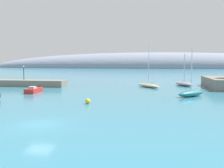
{
  "coord_description": "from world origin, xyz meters",
  "views": [
    {
      "loc": [
        10.81,
        -21.89,
        6.02
      ],
      "look_at": [
        3.38,
        22.04,
        1.97
      ],
      "focal_mm": 39.65,
      "sensor_mm": 36.0,
      "label": 1
    }
  ],
  "objects": [
    {
      "name": "sailboat_sand_near_shore",
      "position": [
        9.62,
        36.69,
        0.49
      ],
      "size": [
        6.22,
        7.79,
        9.83
      ],
      "rotation": [
        0.0,
        0.0,
        2.18
      ],
      "color": "#C6B284",
      "rests_on": "water"
    },
    {
      "name": "sailboat_grey_outer_mooring",
      "position": [
        18.3,
        41.62,
        0.55
      ],
      "size": [
        4.99,
        6.99,
        7.98
      ],
      "rotation": [
        0.0,
        0.0,
        2.01
      ],
      "color": "gray",
      "rests_on": "water"
    },
    {
      "name": "motorboat_red_alongside_breakwater",
      "position": [
        -12.12,
        22.6,
        0.49
      ],
      "size": [
        2.07,
        5.27,
        1.29
      ],
      "rotation": [
        0.0,
        0.0,
        4.76
      ],
      "color": "red",
      "rests_on": "water"
    },
    {
      "name": "breakwater_rocks",
      "position": [
        -22.21,
        34.28,
        0.77
      ],
      "size": [
        24.02,
        4.51,
        1.54
      ],
      "primitive_type": "cube",
      "rotation": [
        0.0,
        0.0,
        0.01
      ],
      "color": "gray",
      "rests_on": "ground"
    },
    {
      "name": "mooring_buoy_yellow",
      "position": [
        1.56,
        11.96,
        0.38
      ],
      "size": [
        0.76,
        0.76,
        0.76
      ],
      "primitive_type": "sphere",
      "color": "yellow",
      "rests_on": "water"
    },
    {
      "name": "sailboat_teal_mid_mooring",
      "position": [
        17.2,
        22.13,
        0.58
      ],
      "size": [
        5.66,
        5.7,
        8.41
      ],
      "rotation": [
        0.0,
        0.0,
        3.93
      ],
      "color": "#1E6B70",
      "rests_on": "water"
    },
    {
      "name": "harbor_lamp_post",
      "position": [
        -20.83,
        34.52,
        3.72
      ],
      "size": [
        0.36,
        0.36,
        3.43
      ],
      "color": "black",
      "rests_on": "breakwater_rocks"
    },
    {
      "name": "distant_ridge",
      "position": [
        9.22,
        215.81,
        0.0
      ],
      "size": [
        325.62,
        51.42,
        29.32
      ],
      "primitive_type": "ellipsoid",
      "color": "gray",
      "rests_on": "ground"
    },
    {
      "name": "water",
      "position": [
        0.0,
        0.0,
        0.0
      ],
      "size": [
        600.0,
        600.0,
        0.0
      ],
      "primitive_type": "plane",
      "color": "teal",
      "rests_on": "ground"
    }
  ]
}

